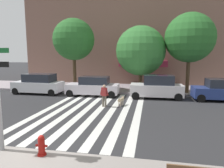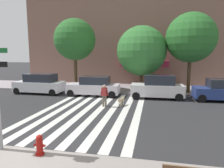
{
  "view_description": "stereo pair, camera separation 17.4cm",
  "coord_description": "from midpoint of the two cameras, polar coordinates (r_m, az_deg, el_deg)",
  "views": [
    {
      "loc": [
        4.53,
        -6.79,
        3.79
      ],
      "look_at": [
        2.01,
        6.4,
        1.86
      ],
      "focal_mm": 32.51,
      "sensor_mm": 36.0,
      "label": 1
    },
    {
      "loc": [
        4.7,
        -6.75,
        3.79
      ],
      "look_at": [
        2.01,
        6.4,
        1.86
      ],
      "focal_mm": 32.51,
      "sensor_mm": 36.0,
      "label": 2
    }
  ],
  "objects": [
    {
      "name": "ground_plane",
      "position": [
        14.32,
        -7.75,
        -7.23
      ],
      "size": [
        160.0,
        160.0,
        0.0
      ],
      "primitive_type": "plane",
      "color": "#2B2B2D"
    },
    {
      "name": "sidewalk_far",
      "position": [
        23.03,
        -0.16,
        -1.08
      ],
      "size": [
        80.0,
        6.0,
        0.15
      ],
      "primitive_type": "cube",
      "color": "#9A8F95",
      "rests_on": "ground_plane"
    },
    {
      "name": "crosswalk_stripes",
      "position": [
        14.12,
        -5.29,
        -7.39
      ],
      "size": [
        6.75,
        11.88,
        0.01
      ],
      "color": "silver",
      "rests_on": "ground_plane"
    },
    {
      "name": "fire_hydrant",
      "position": [
        8.16,
        -19.1,
        -15.91
      ],
      "size": [
        0.44,
        0.32,
        0.76
      ],
      "color": "#9D1410",
      "rests_on": "sidewalk_near"
    },
    {
      "name": "parked_car_near_curb",
      "position": [
        21.09,
        -19.45,
        0.03
      ],
      "size": [
        4.77,
        2.05,
        1.97
      ],
      "color": "silver",
      "rests_on": "ground_plane"
    },
    {
      "name": "parked_car_behind_first",
      "position": [
        18.88,
        -4.87,
        -0.7
      ],
      "size": [
        4.84,
        2.01,
        1.81
      ],
      "color": "silver",
      "rests_on": "ground_plane"
    },
    {
      "name": "parked_car_third_in_line",
      "position": [
        18.11,
        12.97,
        -0.94
      ],
      "size": [
        4.52,
        1.99,
        2.05
      ],
      "color": "silver",
      "rests_on": "ground_plane"
    },
    {
      "name": "parked_car_fourth_in_line",
      "position": [
        18.97,
        28.69,
        -1.6
      ],
      "size": [
        4.31,
        2.03,
        1.83
      ],
      "color": "navy",
      "rests_on": "ground_plane"
    },
    {
      "name": "street_tree_nearest",
      "position": [
        21.83,
        -10.17,
        12.16
      ],
      "size": [
        4.28,
        4.28,
        7.36
      ],
      "color": "#4C3823",
      "rests_on": "sidewalk_far"
    },
    {
      "name": "street_tree_middle",
      "position": [
        20.65,
        8.55,
        9.19
      ],
      "size": [
        4.94,
        4.94,
        6.51
      ],
      "color": "#4C3823",
      "rests_on": "sidewalk_far"
    },
    {
      "name": "street_tree_further",
      "position": [
        20.68,
        21.53,
        11.99
      ],
      "size": [
        4.62,
        4.62,
        7.53
      ],
      "color": "#4C3823",
      "rests_on": "sidewalk_far"
    },
    {
      "name": "pedestrian_dog_walker",
      "position": [
        14.84,
        -1.81,
        -2.93
      ],
      "size": [
        0.7,
        0.33,
        1.64
      ],
      "color": "#6B6051",
      "rests_on": "ground_plane"
    },
    {
      "name": "dog_on_leash",
      "position": [
        15.28,
        3.01,
        -4.47
      ],
      "size": [
        0.44,
        1.0,
        0.65
      ],
      "color": "tan",
      "rests_on": "ground_plane"
    }
  ]
}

